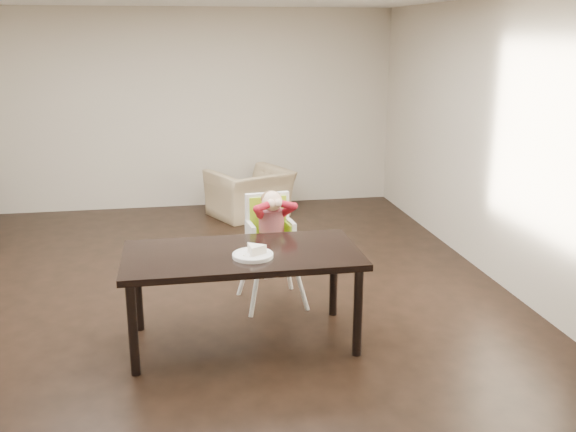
# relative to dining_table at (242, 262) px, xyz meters

# --- Properties ---
(ground) EXTENTS (7.00, 7.00, 0.00)m
(ground) POSITION_rel_dining_table_xyz_m (-0.41, 0.81, -0.67)
(ground) COLOR black
(ground) RESTS_ON ground
(room_walls) EXTENTS (6.02, 7.02, 2.71)m
(room_walls) POSITION_rel_dining_table_xyz_m (-0.41, 0.81, 1.18)
(room_walls) COLOR #C0B49F
(room_walls) RESTS_ON ground
(dining_table) EXTENTS (1.80, 0.90, 0.75)m
(dining_table) POSITION_rel_dining_table_xyz_m (0.00, 0.00, 0.00)
(dining_table) COLOR black
(dining_table) RESTS_ON ground
(high_chair) EXTENTS (0.48, 0.48, 1.04)m
(high_chair) POSITION_rel_dining_table_xyz_m (0.34, 0.75, 0.06)
(high_chair) COLOR white
(high_chair) RESTS_ON ground
(plate) EXTENTS (0.34, 0.34, 0.09)m
(plate) POSITION_rel_dining_table_xyz_m (0.07, -0.12, 0.11)
(plate) COLOR white
(plate) RESTS_ON dining_table
(armchair) EXTENTS (1.14, 0.98, 0.84)m
(armchair) POSITION_rel_dining_table_xyz_m (0.49, 3.61, -0.25)
(armchair) COLOR tan
(armchair) RESTS_ON ground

